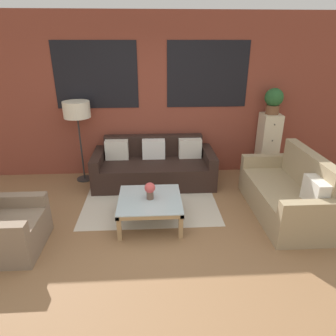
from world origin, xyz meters
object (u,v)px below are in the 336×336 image
armchair_corner (3,229)px  drawer_cabinet (267,145)px  couch_dark (154,167)px  settee_vintage (288,194)px  coffee_table (150,202)px  floor_lamp (77,112)px  flower_vase (150,190)px  potted_plant (274,100)px

armchair_corner → drawer_cabinet: drawer_cabinet is taller
couch_dark → settee_vintage: (1.90, -1.18, 0.02)m
armchair_corner → coffee_table: (1.75, 0.48, 0.04)m
couch_dark → drawer_cabinet: drawer_cabinet is taller
floor_lamp → couch_dark: bearing=-8.0°
floor_lamp → flower_vase: 2.03m
coffee_table → flower_vase: flower_vase is taller
couch_dark → settee_vintage: size_ratio=1.24×
coffee_table → potted_plant: 2.86m
couch_dark → coffee_table: size_ratio=2.44×
settee_vintage → drawer_cabinet: 1.44m
armchair_corner → coffee_table: size_ratio=0.99×
settee_vintage → coffee_table: settee_vintage is taller
couch_dark → potted_plant: bearing=6.2°
settee_vintage → drawer_cabinet: (0.19, 1.41, 0.27)m
coffee_table → flower_vase: (0.01, 0.00, 0.19)m
floor_lamp → settee_vintage: bearing=-23.2°
couch_dark → flower_vase: size_ratio=8.80×
couch_dark → floor_lamp: size_ratio=1.46×
flower_vase → couch_dark: bearing=86.9°
armchair_corner → potted_plant: size_ratio=1.88×
floor_lamp → flower_vase: size_ratio=6.01×
floor_lamp → potted_plant: size_ratio=3.18×
couch_dark → settee_vintage: settee_vintage is taller
couch_dark → settee_vintage: bearing=-31.9°
couch_dark → potted_plant: 2.38m
settee_vintage → potted_plant: (0.19, 1.41, 1.09)m
potted_plant → flower_vase: size_ratio=1.89×
flower_vase → drawer_cabinet: bearing=35.1°
couch_dark → flower_vase: 1.31m
armchair_corner → flower_vase: 1.83m
armchair_corner → potted_plant: potted_plant is taller
couch_dark → floor_lamp: 1.60m
floor_lamp → flower_vase: (1.20, -1.47, -0.73)m
coffee_table → drawer_cabinet: bearing=35.1°
settee_vintage → potted_plant: 1.79m
floor_lamp → drawer_cabinet: 3.42m
armchair_corner → floor_lamp: floor_lamp is taller
couch_dark → floor_lamp: (-1.27, 0.18, 0.95)m
coffee_table → flower_vase: size_ratio=3.61×
couch_dark → armchair_corner: bearing=-135.8°
armchair_corner → floor_lamp: size_ratio=0.59×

